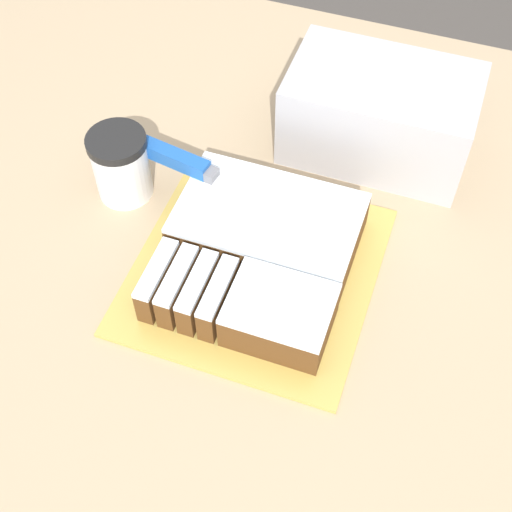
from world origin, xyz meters
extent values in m
plane|color=#4C4742|center=(0.00, 0.00, 0.00)|extent=(8.00, 8.00, 0.00)
cube|color=tan|center=(0.00, 0.00, 0.47)|extent=(1.40, 1.10, 0.94)
cube|color=gold|center=(0.00, -0.06, 0.94)|extent=(0.32, 0.33, 0.01)
cube|color=brown|center=(0.00, 0.00, 0.97)|extent=(0.25, 0.15, 0.05)
cube|color=white|center=(0.00, 0.00, 1.00)|extent=(0.25, 0.15, 0.01)
cube|color=brown|center=(0.06, -0.13, 0.97)|extent=(0.13, 0.10, 0.05)
cube|color=white|center=(0.06, -0.13, 1.00)|extent=(0.13, 0.10, 0.01)
cube|color=brown|center=(-0.11, -0.14, 0.97)|extent=(0.02, 0.10, 0.05)
cube|color=white|center=(-0.11, -0.14, 1.00)|extent=(0.02, 0.10, 0.01)
cube|color=brown|center=(-0.08, -0.14, 0.97)|extent=(0.02, 0.10, 0.05)
cube|color=white|center=(-0.08, -0.14, 1.00)|extent=(0.02, 0.10, 0.01)
cube|color=brown|center=(-0.05, -0.14, 0.97)|extent=(0.02, 0.10, 0.05)
cube|color=white|center=(-0.05, -0.14, 1.00)|extent=(0.02, 0.10, 0.01)
cube|color=brown|center=(-0.02, -0.14, 0.97)|extent=(0.02, 0.10, 0.05)
cube|color=white|center=(-0.02, -0.14, 1.00)|extent=(0.02, 0.10, 0.01)
cube|color=silver|center=(0.00, 0.01, 1.01)|extent=(0.21, 0.05, 0.00)
cube|color=slate|center=(-0.09, 0.03, 1.01)|extent=(0.02, 0.02, 0.02)
cube|color=#1E59B2|center=(-0.16, 0.04, 1.01)|extent=(0.12, 0.04, 0.02)
cylinder|color=white|center=(-0.23, 0.02, 0.98)|extent=(0.08, 0.08, 0.09)
cylinder|color=black|center=(-0.23, 0.02, 1.04)|extent=(0.09, 0.09, 0.01)
cube|color=#B2B2B7|center=(0.10, 0.23, 1.01)|extent=(0.27, 0.17, 0.14)
camera|label=1|loc=(0.19, -0.59, 1.74)|focal=50.00mm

